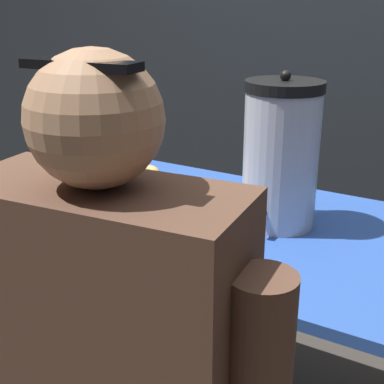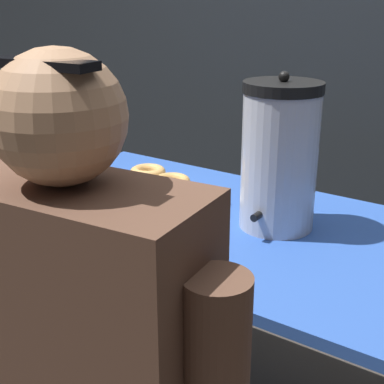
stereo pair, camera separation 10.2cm
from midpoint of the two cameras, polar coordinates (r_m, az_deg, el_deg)
back_wall at (r=2.44m, az=18.81°, el=17.17°), size 6.00×0.11×2.46m
folding_table at (r=1.54m, az=4.14°, el=-4.35°), size 1.33×0.74×0.73m
donut_box at (r=1.67m, az=-2.93°, el=0.35°), size 0.47×0.38×0.05m
coffee_urn at (r=1.42m, az=11.34°, el=3.71°), size 0.20×0.23×0.42m
cell_phone at (r=1.72m, az=-14.56°, el=-0.43°), size 0.10×0.16×0.01m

